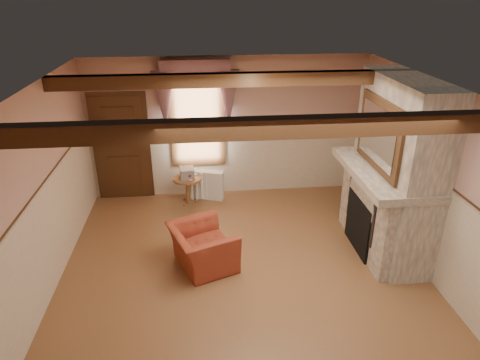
{
  "coord_description": "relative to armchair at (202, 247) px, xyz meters",
  "views": [
    {
      "loc": [
        -0.6,
        -5.18,
        3.96
      ],
      "look_at": [
        0.02,
        0.8,
        1.24
      ],
      "focal_mm": 32.0,
      "sensor_mm": 36.0,
      "label": 1
    }
  ],
  "objects": [
    {
      "name": "floor",
      "position": [
        0.6,
        -0.39,
        -0.32
      ],
      "size": [
        5.5,
        6.0,
        0.01
      ],
      "primitive_type": "cube",
      "color": "brown",
      "rests_on": "ground"
    },
    {
      "name": "ceiling",
      "position": [
        0.6,
        -0.39,
        2.48
      ],
      "size": [
        5.5,
        6.0,
        0.01
      ],
      "primitive_type": "cube",
      "color": "silver",
      "rests_on": "wall_back"
    },
    {
      "name": "wall_back",
      "position": [
        0.6,
        2.61,
        1.08
      ],
      "size": [
        5.5,
        0.02,
        2.8
      ],
      "primitive_type": "cube",
      "color": "tan",
      "rests_on": "floor"
    },
    {
      "name": "wall_left",
      "position": [
        -2.15,
        -0.39,
        1.08
      ],
      "size": [
        0.02,
        6.0,
        2.8
      ],
      "primitive_type": "cube",
      "color": "tan",
      "rests_on": "floor"
    },
    {
      "name": "wall_right",
      "position": [
        3.35,
        -0.39,
        1.08
      ],
      "size": [
        0.02,
        6.0,
        2.8
      ],
      "primitive_type": "cube",
      "color": "tan",
      "rests_on": "floor"
    },
    {
      "name": "wainscot",
      "position": [
        0.6,
        -0.39,
        0.43
      ],
      "size": [
        5.5,
        6.0,
        1.5
      ],
      "primitive_type": null,
      "color": "beige",
      "rests_on": "floor"
    },
    {
      "name": "chair_rail",
      "position": [
        0.6,
        -0.39,
        1.18
      ],
      "size": [
        5.5,
        6.0,
        0.08
      ],
      "primitive_type": null,
      "color": "black",
      "rests_on": "wainscot"
    },
    {
      "name": "firebox",
      "position": [
        2.6,
        0.21,
        0.13
      ],
      "size": [
        0.2,
        0.95,
        0.9
      ],
      "primitive_type": "cube",
      "color": "black",
      "rests_on": "floor"
    },
    {
      "name": "armchair",
      "position": [
        0.0,
        0.0,
        0.0
      ],
      "size": [
        1.16,
        1.23,
        0.64
      ],
      "primitive_type": "imported",
      "rotation": [
        0.0,
        0.0,
        1.94
      ],
      "color": "maroon",
      "rests_on": "floor"
    },
    {
      "name": "side_table",
      "position": [
        -0.25,
        2.13,
        -0.05
      ],
      "size": [
        0.62,
        0.62,
        0.55
      ],
      "primitive_type": "cylinder",
      "rotation": [
        0.0,
        0.0,
        -0.13
      ],
      "color": "brown",
      "rests_on": "floor"
    },
    {
      "name": "book_stack",
      "position": [
        -0.24,
        2.15,
        0.33
      ],
      "size": [
        0.29,
        0.34,
        0.2
      ],
      "primitive_type": "cube",
      "rotation": [
        0.0,
        0.0,
        0.09
      ],
      "color": "#B7AD8C",
      "rests_on": "side_table"
    },
    {
      "name": "radiator",
      "position": [
        0.13,
        2.31,
        -0.02
      ],
      "size": [
        0.72,
        0.39,
        0.6
      ],
      "primitive_type": "cube",
      "rotation": [
        0.0,
        0.0,
        -0.32
      ],
      "color": "silver",
      "rests_on": "floor"
    },
    {
      "name": "bowl",
      "position": [
        2.85,
        0.41,
        1.14
      ],
      "size": [
        0.37,
        0.37,
        0.09
      ],
      "primitive_type": "imported",
      "color": "brown",
      "rests_on": "mantel"
    },
    {
      "name": "mantel_clock",
      "position": [
        2.85,
        0.93,
        1.2
      ],
      "size": [
        0.14,
        0.24,
        0.2
      ],
      "primitive_type": "cube",
      "color": "black",
      "rests_on": "mantel"
    },
    {
      "name": "oil_lamp",
      "position": [
        2.85,
        0.58,
        1.24
      ],
      "size": [
        0.11,
        0.11,
        0.28
      ],
      "primitive_type": "cylinder",
      "color": "gold",
      "rests_on": "mantel"
    },
    {
      "name": "candle_red",
      "position": [
        2.85,
        -0.2,
        1.18
      ],
      "size": [
        0.06,
        0.06,
        0.16
      ],
      "primitive_type": "cylinder",
      "color": "#A9142E",
      "rests_on": "mantel"
    },
    {
      "name": "jar_yellow",
      "position": [
        2.85,
        -0.16,
        1.16
      ],
      "size": [
        0.06,
        0.06,
        0.12
      ],
      "primitive_type": "cylinder",
      "color": "gold",
      "rests_on": "mantel"
    },
    {
      "name": "fireplace",
      "position": [
        3.03,
        0.21,
        1.08
      ],
      "size": [
        0.85,
        2.0,
        2.8
      ],
      "primitive_type": "cube",
      "color": "gray",
      "rests_on": "floor"
    },
    {
      "name": "mantel",
      "position": [
        2.85,
        0.21,
        1.04
      ],
      "size": [
        1.05,
        2.05,
        0.12
      ],
      "primitive_type": "cube",
      "color": "gray",
      "rests_on": "fireplace"
    },
    {
      "name": "overmantel_mirror",
      "position": [
        2.66,
        0.21,
        1.65
      ],
      "size": [
        0.06,
        1.44,
        1.04
      ],
      "primitive_type": "cube",
      "color": "silver",
      "rests_on": "fireplace"
    },
    {
      "name": "door",
      "position": [
        -1.5,
        2.55,
        0.73
      ],
      "size": [
        1.1,
        0.1,
        2.1
      ],
      "primitive_type": "cube",
      "color": "black",
      "rests_on": "floor"
    },
    {
      "name": "window",
      "position": [
        0.0,
        2.58,
        1.33
      ],
      "size": [
        1.06,
        0.08,
        2.02
      ],
      "primitive_type": "cube",
      "color": "white",
      "rests_on": "wall_back"
    },
    {
      "name": "window_drapes",
      "position": [
        0.0,
        2.49,
        1.93
      ],
      "size": [
        1.3,
        0.14,
        1.4
      ],
      "primitive_type": "cube",
      "color": "gray",
      "rests_on": "wall_back"
    },
    {
      "name": "ceiling_beam_front",
      "position": [
        0.6,
        -1.59,
        2.38
      ],
      "size": [
        5.5,
        0.18,
        0.2
      ],
      "primitive_type": "cube",
      "color": "black",
      "rests_on": "ceiling"
    },
    {
      "name": "ceiling_beam_back",
      "position": [
        0.6,
        0.81,
        2.38
      ],
      "size": [
        5.5,
        0.18,
        0.2
      ],
      "primitive_type": "cube",
      "color": "black",
      "rests_on": "ceiling"
    }
  ]
}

